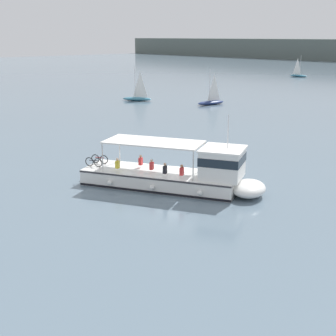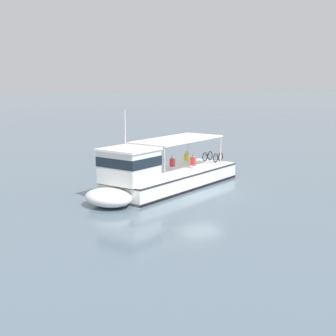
% 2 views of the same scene
% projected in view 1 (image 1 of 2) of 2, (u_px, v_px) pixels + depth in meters
% --- Properties ---
extents(ground_plane, '(400.00, 400.00, 0.00)m').
position_uv_depth(ground_plane, '(173.00, 178.00, 34.40)').
color(ground_plane, slate).
extents(ferry_main, '(12.67, 8.70, 5.32)m').
position_uv_depth(ferry_main, '(182.00, 175.00, 31.57)').
color(ferry_main, white).
rests_on(ferry_main, ground).
extents(sailboat_mid_channel, '(4.82, 1.47, 5.40)m').
position_uv_depth(sailboat_mid_channel, '(298.00, 75.00, 118.18)').
color(sailboat_mid_channel, teal).
rests_on(sailboat_mid_channel, ground).
extents(sailboat_off_bow, '(4.73, 3.90, 5.40)m').
position_uv_depth(sailboat_off_bow, '(137.00, 97.00, 74.81)').
color(sailboat_off_bow, teal).
rests_on(sailboat_off_bow, ground).
extents(sailboat_off_stern, '(2.17, 4.96, 5.40)m').
position_uv_depth(sailboat_off_stern, '(211.00, 101.00, 70.65)').
color(sailboat_off_stern, navy).
rests_on(sailboat_off_stern, ground).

